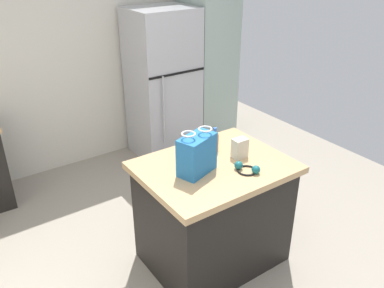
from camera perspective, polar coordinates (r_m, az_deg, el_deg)
ground at (r=3.39m, az=0.16°, el=-18.75°), size 5.89×5.89×0.00m
back_wall at (r=4.73m, az=-17.78°, el=12.44°), size 4.83×0.13×2.70m
kitchen_island at (r=3.30m, az=3.02°, el=-9.77°), size 1.13×0.87×0.91m
refrigerator at (r=4.89m, az=-4.16°, el=8.48°), size 0.74×0.68×1.79m
tall_cabinet at (r=5.19m, az=2.23°, el=11.85°), size 0.55×0.61×2.17m
shopping_bag at (r=2.88m, az=0.69°, el=-1.47°), size 0.32×0.24×0.34m
small_box at (r=3.13m, az=6.81°, el=-0.59°), size 0.12×0.08×0.16m
bottle at (r=3.21m, az=3.25°, el=0.46°), size 0.06×0.06×0.20m
ear_defenders at (r=2.97m, az=7.85°, el=-3.49°), size 0.20×0.20×0.06m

